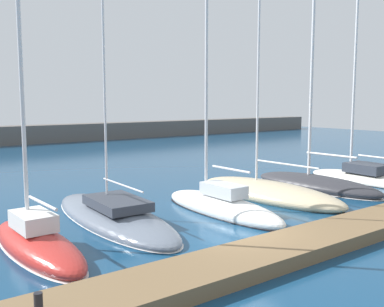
{
  "coord_description": "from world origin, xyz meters",
  "views": [
    {
      "loc": [
        -10.84,
        -11.63,
        5.19
      ],
      "look_at": [
        1.99,
        5.48,
        2.63
      ],
      "focal_mm": 41.6,
      "sensor_mm": 36.0,
      "label": 1
    }
  ],
  "objects": [
    {
      "name": "sailboat_slate_fourth",
      "position": [
        -2.31,
        5.49,
        0.19
      ],
      "size": [
        3.41,
        10.38,
        15.4
      ],
      "rotation": [
        0.0,
        0.0,
        1.53
      ],
      "color": "slate",
      "rests_on": "ground_plane"
    },
    {
      "name": "sailboat_red_third",
      "position": [
        -6.24,
        3.42,
        0.38
      ],
      "size": [
        2.09,
        7.01,
        14.04
      ],
      "rotation": [
        0.0,
        0.0,
        1.6
      ],
      "color": "#B72D28",
      "rests_on": "ground_plane"
    },
    {
      "name": "sailboat_white_fifth",
      "position": [
        2.32,
        3.67,
        0.31
      ],
      "size": [
        1.96,
        7.73,
        12.14
      ],
      "rotation": [
        0.0,
        0.0,
        1.58
      ],
      "color": "white",
      "rests_on": "ground_plane"
    },
    {
      "name": "sailboat_sand_sixth",
      "position": [
        6.55,
        4.75,
        0.27
      ],
      "size": [
        3.6,
        9.62,
        15.83
      ],
      "rotation": [
        0.0,
        0.0,
        1.61
      ],
      "color": "beige",
      "rests_on": "ground_plane"
    },
    {
      "name": "dock_bollard",
      "position": [
        -7.91,
        -1.98,
        0.7
      ],
      "size": [
        0.2,
        0.2,
        0.44
      ],
      "primitive_type": "cylinder",
      "color": "black",
      "rests_on": "dock_pier"
    },
    {
      "name": "dock_pier",
      "position": [
        0.0,
        -1.98,
        0.24
      ],
      "size": [
        35.44,
        2.21,
        0.48
      ],
      "primitive_type": "cube",
      "color": "brown",
      "rests_on": "ground_plane"
    },
    {
      "name": "sailboat_charcoal_seventh",
      "position": [
        10.55,
        4.7,
        0.38
      ],
      "size": [
        2.97,
        8.59,
        18.08
      ],
      "rotation": [
        0.0,
        0.0,
        1.6
      ],
      "color": "#2D2D33",
      "rests_on": "ground_plane"
    },
    {
      "name": "ground_plane",
      "position": [
        0.0,
        0.0,
        0.0
      ],
      "size": [
        120.0,
        120.0,
        0.0
      ],
      "primitive_type": "plane",
      "color": "navy"
    },
    {
      "name": "sailboat_ivory_eighth",
      "position": [
        14.88,
        4.07,
        0.32
      ],
      "size": [
        2.82,
        8.67,
        17.21
      ],
      "rotation": [
        0.0,
        0.0,
        1.53
      ],
      "color": "silver",
      "rests_on": "ground_plane"
    }
  ]
}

